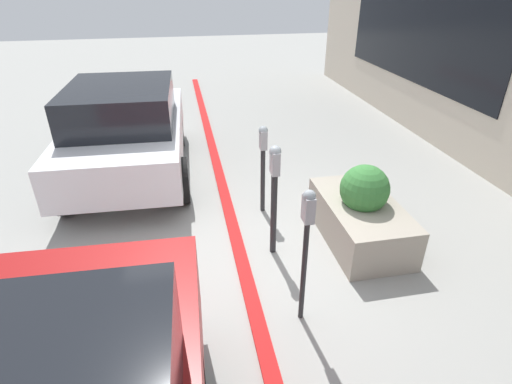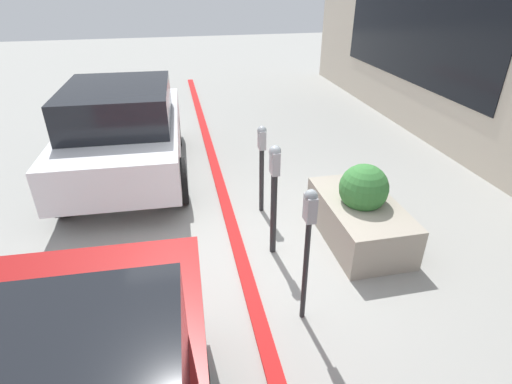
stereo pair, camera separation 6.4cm
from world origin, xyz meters
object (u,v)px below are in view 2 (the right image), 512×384
Objects in this scene: parking_meter_nearest at (308,232)px; parked_car_middle at (123,130)px; parking_meter_middle at (262,156)px; parking_meter_second at (274,187)px; planter_box at (360,213)px.

parked_car_middle is (3.78, 1.94, -0.22)m from parking_meter_nearest.
parking_meter_second is at bearing 175.55° from parking_meter_middle.
parking_meter_middle is 2.58m from parked_car_middle.
parking_meter_middle is at bearing 49.27° from planter_box.
parking_meter_middle is at bearing -1.33° from parking_meter_nearest.
parking_meter_second is 0.37× the size of parked_car_middle.
parking_meter_nearest is 1.15m from parking_meter_second.
parking_meter_middle is at bearing -4.45° from parking_meter_second.
parking_meter_second is at bearing -142.03° from parked_car_middle.
parked_car_middle is (1.63, 1.99, -0.05)m from parking_meter_middle.
planter_box is at bearing -130.73° from parking_meter_middle.
parking_meter_second is 3.26m from parked_car_middle.
parking_meter_nearest is 4.25m from parked_car_middle.
parking_meter_second is at bearing 92.78° from planter_box.
parking_meter_nearest is 1.79m from planter_box.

